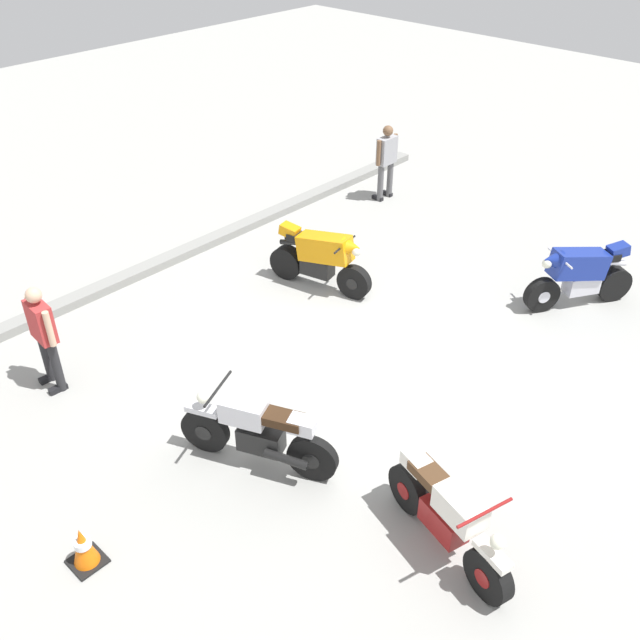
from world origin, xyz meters
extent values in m
plane|color=#9E9E99|center=(0.00, 0.00, 0.00)|extent=(40.00, 40.00, 0.00)
cube|color=gray|center=(0.00, 4.60, 0.07)|extent=(14.00, 0.30, 0.15)
cylinder|color=black|center=(3.15, -1.22, 0.30)|extent=(0.60, 0.45, 0.60)
cylinder|color=black|center=(4.31, -1.92, 0.30)|extent=(0.63, 0.50, 0.60)
cylinder|color=silver|center=(3.15, -1.22, 0.30)|extent=(0.27, 0.26, 0.21)
cylinder|color=silver|center=(4.31, -1.92, 0.30)|extent=(0.27, 0.26, 0.21)
cube|color=silver|center=(3.77, -1.60, 0.40)|extent=(0.62, 0.53, 0.32)
cube|color=navy|center=(3.64, -1.52, 0.80)|extent=(1.03, 0.82, 0.57)
cone|color=navy|center=(3.20, -1.25, 0.95)|extent=(0.48, 0.47, 0.39)
cube|color=black|center=(3.98, -1.73, 0.87)|extent=(0.65, 0.53, 0.12)
cube|color=navy|center=(4.24, -1.88, 0.95)|extent=(0.41, 0.37, 0.23)
cylinder|color=silver|center=(4.24, -1.79, 0.77)|extent=(0.38, 0.28, 0.17)
cylinder|color=silver|center=(4.16, -1.92, 0.77)|extent=(0.38, 0.28, 0.17)
cylinder|color=silver|center=(3.32, -1.32, 0.97)|extent=(0.39, 0.62, 0.04)
sphere|color=silver|center=(3.13, -1.21, 0.90)|extent=(0.16, 0.16, 0.16)
cylinder|color=black|center=(-2.09, -3.48, 0.30)|extent=(0.32, 0.62, 0.60)
cylinder|color=black|center=(-1.71, -2.18, 0.30)|extent=(0.32, 0.62, 0.60)
cylinder|color=maroon|center=(-2.09, -3.48, 0.30)|extent=(0.23, 0.25, 0.21)
cylinder|color=maroon|center=(-1.71, -2.18, 0.30)|extent=(0.23, 0.25, 0.21)
cube|color=maroon|center=(-1.88, -2.78, 0.40)|extent=(0.42, 0.62, 0.32)
cube|color=white|center=(-1.94, -2.97, 0.80)|extent=(0.46, 0.63, 0.30)
cube|color=white|center=(-2.09, -3.48, 0.63)|extent=(0.28, 0.47, 0.08)
cube|color=#4C331E|center=(-1.81, -2.54, 0.82)|extent=(0.42, 0.65, 0.12)
cube|color=white|center=(-1.73, -2.25, 0.80)|extent=(0.30, 0.37, 0.18)
cylinder|color=maroon|center=(-1.61, -2.45, 0.35)|extent=(0.26, 0.57, 0.16)
cylinder|color=maroon|center=(-2.03, -3.29, 1.05)|extent=(0.68, 0.23, 0.04)
sphere|color=silver|center=(-2.09, -3.50, 0.85)|extent=(0.16, 0.16, 0.16)
cylinder|color=black|center=(1.33, 1.30, 0.30)|extent=(0.29, 0.62, 0.60)
cylinder|color=black|center=(1.02, 2.62, 0.30)|extent=(0.35, 0.64, 0.60)
cylinder|color=black|center=(1.33, 1.30, 0.30)|extent=(0.22, 0.25, 0.21)
cylinder|color=black|center=(1.02, 2.62, 0.30)|extent=(0.22, 0.25, 0.21)
cube|color=black|center=(1.17, 2.01, 0.40)|extent=(0.40, 0.61, 0.32)
cube|color=orange|center=(1.20, 1.86, 0.80)|extent=(0.57, 1.04, 0.57)
cone|color=orange|center=(1.32, 1.36, 0.95)|extent=(0.41, 0.42, 0.39)
cube|color=black|center=(1.11, 2.25, 0.87)|extent=(0.39, 0.64, 0.12)
cube|color=orange|center=(1.04, 2.55, 0.95)|extent=(0.29, 0.39, 0.23)
cylinder|color=black|center=(0.97, 2.48, 0.77)|extent=(0.18, 0.41, 0.17)
cylinder|color=black|center=(1.13, 2.52, 0.77)|extent=(0.18, 0.41, 0.17)
cylinder|color=black|center=(1.29, 1.49, 0.97)|extent=(0.69, 0.19, 0.04)
sphere|color=silver|center=(1.34, 1.28, 0.90)|extent=(0.16, 0.16, 0.16)
cylinder|color=black|center=(-2.72, 0.28, 0.32)|extent=(0.37, 0.63, 0.64)
cylinder|color=black|center=(-2.14, -1.05, 0.32)|extent=(0.37, 0.63, 0.64)
cylinder|color=black|center=(-2.72, 0.28, 0.32)|extent=(0.22, 0.26, 0.22)
cylinder|color=black|center=(-2.14, -1.05, 0.32)|extent=(0.22, 0.26, 0.22)
cube|color=black|center=(-2.41, -0.43, 0.42)|extent=(0.48, 0.63, 0.32)
cube|color=silver|center=(-2.49, -0.25, 0.82)|extent=(0.52, 0.64, 0.30)
cube|color=silver|center=(-2.72, 0.28, 0.67)|extent=(0.32, 0.47, 0.08)
cube|color=#382314|center=(-2.31, -0.66, 0.84)|extent=(0.48, 0.65, 0.12)
cube|color=silver|center=(-2.19, -0.93, 0.82)|extent=(0.33, 0.38, 0.18)
cylinder|color=black|center=(-2.41, -0.86, 0.37)|extent=(0.32, 0.55, 0.16)
cylinder|color=black|center=(-2.63, 0.06, 1.07)|extent=(0.66, 0.31, 0.04)
sphere|color=silver|center=(-2.71, 0.26, 0.87)|extent=(0.16, 0.16, 0.16)
cylinder|color=#262628|center=(-3.37, 3.04, 0.40)|extent=(0.14, 0.14, 0.81)
cube|color=black|center=(-3.43, 3.05, 0.04)|extent=(0.27, 0.12, 0.08)
cylinder|color=#262628|center=(-3.40, 2.73, 0.40)|extent=(0.14, 0.14, 0.81)
cube|color=black|center=(-3.46, 2.73, 0.04)|extent=(0.27, 0.12, 0.08)
cube|color=#B23333|center=(-3.39, 2.89, 1.09)|extent=(0.25, 0.47, 0.57)
cylinder|color=#D8AD8C|center=(-3.37, 3.16, 1.11)|extent=(0.10, 0.10, 0.54)
cylinder|color=#D8AD8C|center=(-3.40, 2.61, 1.11)|extent=(0.10, 0.10, 0.54)
sphere|color=#D8AD8C|center=(-3.39, 2.89, 1.52)|extent=(0.22, 0.22, 0.22)
cylinder|color=#59595B|center=(5.02, 3.48, 0.40)|extent=(0.13, 0.13, 0.81)
cube|color=black|center=(5.02, 3.54, 0.04)|extent=(0.10, 0.26, 0.08)
cylinder|color=#59595B|center=(4.70, 3.48, 0.40)|extent=(0.13, 0.13, 0.81)
cube|color=black|center=(4.70, 3.54, 0.04)|extent=(0.10, 0.26, 0.08)
cube|color=#99999E|center=(4.86, 3.48, 1.10)|extent=(0.46, 0.22, 0.57)
cylinder|color=brown|center=(5.13, 3.48, 1.11)|extent=(0.09, 0.09, 0.54)
cylinder|color=brown|center=(4.59, 3.48, 1.11)|extent=(0.09, 0.09, 0.54)
sphere|color=brown|center=(4.86, 3.48, 1.52)|extent=(0.22, 0.22, 0.22)
cube|color=black|center=(-4.72, -0.13, 0.01)|extent=(0.36, 0.36, 0.03)
cone|color=orange|center=(-4.72, -0.13, 0.28)|extent=(0.28, 0.28, 0.50)
cylinder|color=white|center=(-4.72, -0.13, 0.32)|extent=(0.19, 0.19, 0.08)
camera|label=1|loc=(-6.48, -5.26, 6.47)|focal=39.28mm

